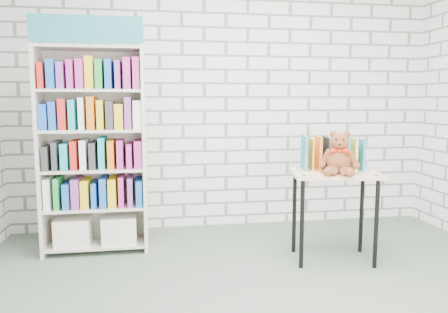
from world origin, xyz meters
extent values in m
plane|color=#4B594B|center=(0.00, 0.00, 0.00)|extent=(4.50, 4.50, 0.00)
cube|color=silver|center=(0.00, 2.00, 1.40)|extent=(4.50, 0.02, 2.80)
cube|color=beige|center=(-1.75, 1.35, 0.92)|extent=(0.03, 0.36, 1.84)
cube|color=beige|center=(-0.86, 1.35, 0.92)|extent=(0.03, 0.36, 1.84)
cube|color=beige|center=(-1.30, 1.52, 0.92)|extent=(0.92, 0.02, 1.84)
cube|color=teal|center=(-1.30, 1.18, 1.95)|extent=(0.92, 0.02, 0.22)
cube|color=beige|center=(-1.30, 1.35, 0.06)|extent=(0.86, 0.34, 0.03)
cube|color=beige|center=(-1.30, 1.35, 0.41)|extent=(0.86, 0.34, 0.03)
cube|color=beige|center=(-1.30, 1.35, 0.75)|extent=(0.86, 0.34, 0.03)
cube|color=beige|center=(-1.30, 1.35, 1.10)|extent=(0.86, 0.34, 0.03)
cube|color=beige|center=(-1.30, 1.35, 1.45)|extent=(0.86, 0.34, 0.03)
cube|color=beige|center=(-1.30, 1.35, 1.81)|extent=(0.86, 0.34, 0.03)
cube|color=silver|center=(-1.51, 1.35, 0.20)|extent=(0.31, 0.30, 0.24)
cube|color=silver|center=(-1.10, 1.35, 0.20)|extent=(0.31, 0.30, 0.24)
cube|color=#19A5B2|center=(-1.30, 1.34, 0.54)|extent=(0.86, 0.30, 0.24)
cube|color=white|center=(-1.30, 1.34, 0.89)|extent=(0.86, 0.30, 0.24)
cube|color=purple|center=(-1.30, 1.34, 1.24)|extent=(0.86, 0.30, 0.24)
cube|color=#333338|center=(-1.30, 1.34, 1.58)|extent=(0.86, 0.30, 0.24)
cube|color=#DBB183|center=(0.73, 0.79, 0.75)|extent=(0.78, 0.60, 0.03)
cylinder|color=black|center=(0.40, 0.65, 0.37)|extent=(0.04, 0.04, 0.74)
cylinder|color=black|center=(0.46, 1.03, 0.37)|extent=(0.04, 0.04, 0.74)
cylinder|color=black|center=(1.00, 0.55, 0.37)|extent=(0.04, 0.04, 0.74)
cylinder|color=black|center=(1.06, 0.93, 0.37)|extent=(0.04, 0.04, 0.74)
cylinder|color=black|center=(0.41, 0.66, 0.77)|extent=(0.05, 0.05, 0.01)
cylinder|color=black|center=(0.99, 0.57, 0.77)|extent=(0.05, 0.05, 0.01)
cube|color=teal|center=(0.51, 0.94, 0.92)|extent=(0.05, 0.22, 0.30)
cube|color=orange|center=(0.57, 0.93, 0.92)|extent=(0.05, 0.22, 0.30)
cube|color=orange|center=(0.63, 0.92, 0.92)|extent=(0.05, 0.22, 0.30)
cube|color=black|center=(0.69, 0.91, 0.92)|extent=(0.05, 0.22, 0.30)
cube|color=white|center=(0.75, 0.91, 0.92)|extent=(0.05, 0.22, 0.30)
cube|color=#BC5221|center=(0.81, 0.90, 0.92)|extent=(0.05, 0.22, 0.30)
cube|color=teal|center=(0.87, 0.89, 0.92)|extent=(0.05, 0.22, 0.30)
cube|color=#D7EC4E|center=(0.93, 0.88, 0.92)|extent=(0.05, 0.22, 0.30)
cube|color=teal|center=(0.99, 0.87, 0.92)|extent=(0.05, 0.22, 0.30)
ellipsoid|color=brown|center=(0.73, 0.70, 0.87)|extent=(0.21, 0.18, 0.21)
sphere|color=brown|center=(0.73, 0.70, 1.03)|extent=(0.15, 0.15, 0.15)
sphere|color=brown|center=(0.68, 0.73, 1.09)|extent=(0.06, 0.06, 0.06)
sphere|color=brown|center=(0.78, 0.69, 1.09)|extent=(0.06, 0.06, 0.06)
sphere|color=brown|center=(0.70, 0.64, 1.01)|extent=(0.06, 0.06, 0.06)
sphere|color=black|center=(0.68, 0.65, 1.05)|extent=(0.02, 0.02, 0.02)
sphere|color=black|center=(0.72, 0.63, 1.05)|extent=(0.02, 0.02, 0.02)
sphere|color=black|center=(0.69, 0.62, 1.02)|extent=(0.02, 0.02, 0.02)
cylinder|color=brown|center=(0.62, 0.73, 0.90)|extent=(0.10, 0.11, 0.15)
cylinder|color=brown|center=(0.81, 0.64, 0.90)|extent=(0.12, 0.08, 0.15)
sphere|color=brown|center=(0.59, 0.73, 0.84)|extent=(0.06, 0.06, 0.06)
sphere|color=brown|center=(0.84, 0.62, 0.84)|extent=(0.06, 0.06, 0.06)
cylinder|color=brown|center=(0.63, 0.63, 0.81)|extent=(0.08, 0.16, 0.08)
cylinder|color=brown|center=(0.74, 0.58, 0.81)|extent=(0.15, 0.16, 0.08)
sphere|color=brown|center=(0.58, 0.58, 0.80)|extent=(0.07, 0.07, 0.07)
sphere|color=brown|center=(0.73, 0.51, 0.80)|extent=(0.07, 0.07, 0.07)
cone|color=red|center=(0.67, 0.66, 0.96)|extent=(0.08, 0.08, 0.06)
cone|color=red|center=(0.73, 0.63, 0.96)|extent=(0.08, 0.08, 0.06)
sphere|color=red|center=(0.70, 0.64, 0.96)|extent=(0.03, 0.03, 0.03)
camera|label=1|loc=(-0.77, -2.65, 1.37)|focal=35.00mm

